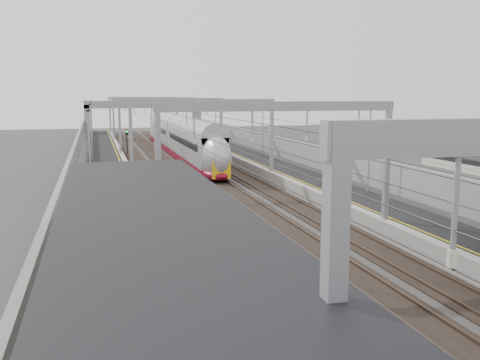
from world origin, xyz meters
TOP-DOWN VIEW (x-y plane):
  - platform_left at (-8.00, 45.00)m, footprint 4.00×120.00m
  - platform_right at (8.00, 45.00)m, footprint 4.00×120.00m
  - tracks at (0.00, 45.00)m, footprint 11.40×140.00m
  - overhead_line at (0.00, 51.62)m, footprint 13.00×140.00m
  - canopy_left at (-8.02, 2.99)m, footprint 4.40×30.00m
  - overbridge at (0.00, 100.00)m, footprint 22.00×2.20m
  - wall_left at (-11.20, 45.00)m, footprint 0.30×120.00m
  - wall_right at (11.20, 45.00)m, footprint 0.30×120.00m
  - train at (1.50, 64.56)m, footprint 2.70×49.27m
  - signal_green at (-5.20, 67.24)m, footprint 0.32×0.32m
  - signal_red_near at (3.20, 66.25)m, footprint 0.32×0.32m
  - signal_red_far at (5.40, 68.91)m, footprint 0.32×0.32m

SIDE VIEW (x-z plane):
  - tracks at x=0.00m, z-range -0.05..0.15m
  - platform_left at x=-8.00m, z-range 0.00..1.00m
  - platform_right at x=8.00m, z-range 0.00..1.00m
  - wall_left at x=-11.20m, z-range 0.00..3.20m
  - wall_right at x=11.20m, z-range 0.00..3.20m
  - train at x=1.50m, z-range -0.04..4.24m
  - signal_green at x=-5.20m, z-range 0.68..4.15m
  - signal_red_near at x=3.20m, z-range 0.68..4.15m
  - signal_red_far at x=5.40m, z-range 0.68..4.15m
  - canopy_left at x=-8.02m, z-range 2.97..7.21m
  - overbridge at x=0.00m, z-range 1.86..8.76m
  - overhead_line at x=0.00m, z-range 2.84..9.44m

